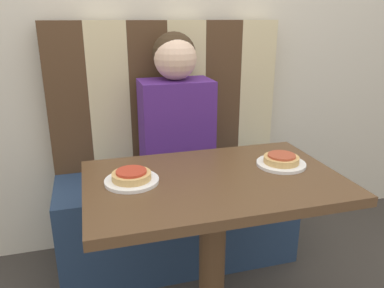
{
  "coord_description": "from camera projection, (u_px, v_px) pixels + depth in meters",
  "views": [
    {
      "loc": [
        -0.41,
        -1.14,
        1.24
      ],
      "look_at": [
        0.0,
        0.28,
        0.74
      ],
      "focal_mm": 35.0,
      "sensor_mm": 36.0,
      "label": 1
    }
  ],
  "objects": [
    {
      "name": "booth_backrest",
      "position": [
        167.0,
        95.0,
        1.96
      ],
      "size": [
        1.19,
        0.07,
        0.75
      ],
      "color": "#4C331E",
      "rests_on": "booth_seat"
    },
    {
      "name": "pizza_right",
      "position": [
        281.0,
        159.0,
        1.42
      ],
      "size": [
        0.13,
        0.13,
        0.03
      ],
      "color": "tan",
      "rests_on": "plate_right"
    },
    {
      "name": "person",
      "position": [
        176.0,
        107.0,
        1.79
      ],
      "size": [
        0.34,
        0.23,
        0.7
      ],
      "color": "#4C237A",
      "rests_on": "booth_seat"
    },
    {
      "name": "dining_table",
      "position": [
        213.0,
        206.0,
        1.36
      ],
      "size": [
        0.9,
        0.57,
        0.71
      ],
      "color": "brown",
      "rests_on": "ground_plane"
    },
    {
      "name": "pizza_left",
      "position": [
        131.0,
        175.0,
        1.27
      ],
      "size": [
        0.13,
        0.13,
        0.03
      ],
      "color": "tan",
      "rests_on": "plate_left"
    },
    {
      "name": "wall_back",
      "position": [
        162.0,
        5.0,
        1.9
      ],
      "size": [
        7.0,
        0.05,
        2.6
      ],
      "color": "beige",
      "rests_on": "ground_plane"
    },
    {
      "name": "plate_right",
      "position": [
        281.0,
        164.0,
        1.42
      ],
      "size": [
        0.19,
        0.19,
        0.01
      ],
      "color": "white",
      "rests_on": "dining_table"
    },
    {
      "name": "booth_seat",
      "position": [
        178.0,
        216.0,
        1.98
      ],
      "size": [
        1.19,
        0.45,
        0.48
      ],
      "color": "navy",
      "rests_on": "ground_plane"
    },
    {
      "name": "plate_left",
      "position": [
        132.0,
        181.0,
        1.28
      ],
      "size": [
        0.19,
        0.19,
        0.01
      ],
      "color": "white",
      "rests_on": "dining_table"
    }
  ]
}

